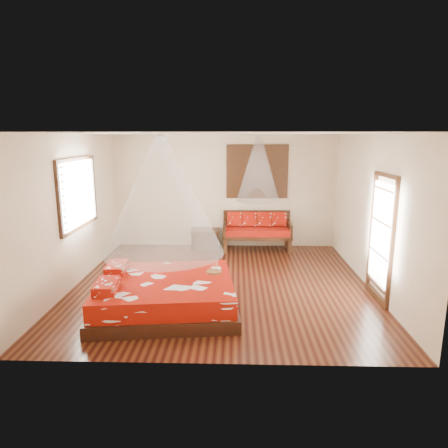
{
  "coord_description": "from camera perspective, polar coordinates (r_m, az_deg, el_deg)",
  "views": [
    {
      "loc": [
        0.26,
        -7.19,
        2.75
      ],
      "look_at": [
        0.05,
        0.08,
        1.15
      ],
      "focal_mm": 32.0,
      "sensor_mm": 36.0,
      "label": 1
    }
  ],
  "objects": [
    {
      "name": "room",
      "position": [
        7.32,
        -0.38,
        1.78
      ],
      "size": [
        5.54,
        5.54,
        2.84
      ],
      "color": "black",
      "rests_on": "ground"
    },
    {
      "name": "shutter_panel",
      "position": [
        9.96,
        4.76,
        7.47
      ],
      "size": [
        1.52,
        0.06,
        1.32
      ],
      "color": "black",
      "rests_on": "wall_back"
    },
    {
      "name": "glazed_door",
      "position": [
        7.23,
        21.5,
        -1.92
      ],
      "size": [
        0.08,
        1.02,
        2.16
      ],
      "color": "black",
      "rests_on": "floor"
    },
    {
      "name": "mosquito_net_main",
      "position": [
        6.21,
        -8.76,
        3.92
      ],
      "size": [
        1.89,
        1.89,
        1.8
      ],
      "primitive_type": "cone",
      "color": "white",
      "rests_on": "ceiling"
    },
    {
      "name": "mosquito_net_daybed",
      "position": [
        9.48,
        4.92,
        7.83
      ],
      "size": [
        1.03,
        1.03,
        1.5
      ],
      "primitive_type": "cone",
      "color": "white",
      "rests_on": "ceiling"
    },
    {
      "name": "window_left",
      "position": [
        8.03,
        -20.07,
        4.14
      ],
      "size": [
        0.1,
        1.74,
        1.34
      ],
      "color": "black",
      "rests_on": "wall_left"
    },
    {
      "name": "storage_chest",
      "position": [
        9.99,
        -2.69,
        -2.13
      ],
      "size": [
        0.71,
        0.53,
        0.48
      ],
      "rotation": [
        0.0,
        0.0,
        0.03
      ],
      "color": "black",
      "rests_on": "floor"
    },
    {
      "name": "daybed",
      "position": [
        9.84,
        4.72,
        -0.74
      ],
      "size": [
        1.66,
        0.74,
        0.94
      ],
      "color": "black",
      "rests_on": "floor"
    },
    {
      "name": "bed",
      "position": [
        6.63,
        -8.49,
        -9.86
      ],
      "size": [
        2.43,
        2.25,
        0.65
      ],
      "rotation": [
        0.0,
        0.0,
        0.11
      ],
      "color": "black",
      "rests_on": "floor"
    },
    {
      "name": "wine_tray",
      "position": [
        6.77,
        -1.43,
        -6.51
      ],
      "size": [
        0.26,
        0.26,
        0.21
      ],
      "rotation": [
        0.0,
        0.0,
        -0.2
      ],
      "color": "brown",
      "rests_on": "bed"
    }
  ]
}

